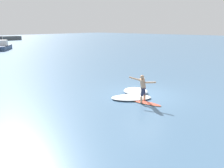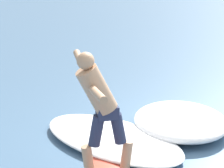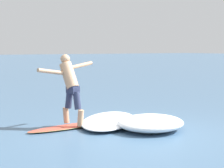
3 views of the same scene
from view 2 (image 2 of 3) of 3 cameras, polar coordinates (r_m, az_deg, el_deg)
The scene contains 4 objects.
ground_plane at distance 7.71m, azimuth 9.16°, elevation -6.86°, with size 200.00×200.00×0.00m, color #446686.
surfer at distance 6.50m, azimuth -1.41°, elevation -2.02°, with size 0.77×1.53×1.60m.
wave_foam_at_tail at distance 8.17m, azimuth 7.42°, elevation -3.97°, with size 1.83×1.92×0.32m.
wave_foam_at_nose at distance 7.71m, azimuth 0.08°, elevation -5.89°, with size 2.54×2.52×0.17m.
Camera 2 is at (-1.59, -6.75, 3.36)m, focal length 85.00 mm.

